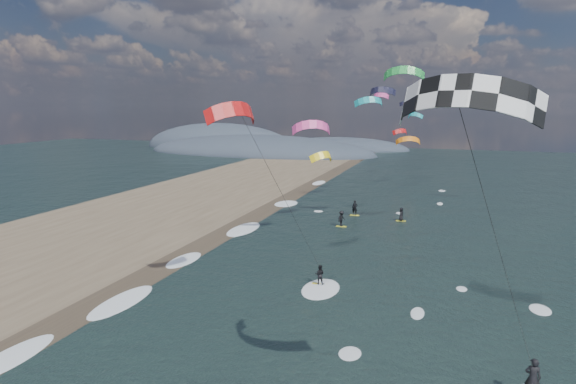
% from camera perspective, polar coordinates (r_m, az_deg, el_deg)
% --- Properties ---
extents(ground, '(260.00, 260.00, 0.00)m').
position_cam_1_polar(ground, '(24.92, -7.38, -21.12)').
color(ground, black).
rests_on(ground, ground).
extents(sand_strip, '(26.00, 240.00, 0.00)m').
position_cam_1_polar(sand_strip, '(46.29, -29.18, -7.29)').
color(sand_strip, brown).
rests_on(sand_strip, ground).
extents(wet_sand_strip, '(3.00, 240.00, 0.00)m').
position_cam_1_polar(wet_sand_strip, '(38.43, -16.96, -9.85)').
color(wet_sand_strip, '#382D23').
rests_on(wet_sand_strip, ground).
extents(coastal_hills, '(80.00, 41.00, 15.00)m').
position_cam_1_polar(coastal_hills, '(138.64, -4.16, 4.94)').
color(coastal_hills, '#3D4756').
rests_on(coastal_hills, ground).
extents(kitesurfer_near_a, '(8.08, 8.93, 14.45)m').
position_cam_1_polar(kitesurfer_near_a, '(17.13, 21.21, 3.16)').
color(kitesurfer_near_a, yellow).
rests_on(kitesurfer_near_a, ground).
extents(kitesurfer_near_b, '(6.60, 9.03, 13.76)m').
position_cam_1_polar(kitesurfer_near_b, '(30.54, -2.15, 1.80)').
color(kitesurfer_near_b, yellow).
rests_on(kitesurfer_near_b, ground).
extents(far_kitesurfers, '(6.89, 6.55, 1.81)m').
position_cam_1_polar(far_kitesurfers, '(54.09, 8.46, -2.72)').
color(far_kitesurfers, yellow).
rests_on(far_kitesurfers, ground).
extents(bg_kite_field, '(11.32, 67.76, 10.09)m').
position_cam_1_polar(bg_kite_field, '(72.89, 11.98, 9.46)').
color(bg_kite_field, black).
rests_on(bg_kite_field, ground).
extents(shoreline_surf, '(2.40, 79.40, 0.11)m').
position_cam_1_polar(shoreline_surf, '(41.52, -11.73, -8.09)').
color(shoreline_surf, white).
rests_on(shoreline_surf, ground).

